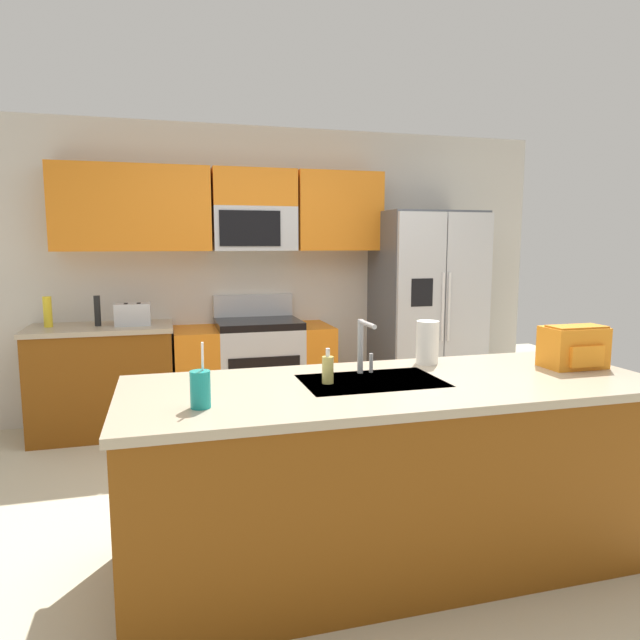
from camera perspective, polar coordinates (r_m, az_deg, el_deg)
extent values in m
plane|color=beige|center=(3.57, 2.33, -18.26)|extent=(9.00, 9.00, 0.00)
cube|color=beige|center=(5.31, -4.71, 4.86)|extent=(5.20, 0.10, 2.60)
cube|color=orange|center=(5.03, -21.64, 10.45)|extent=(0.70, 0.32, 0.70)
cube|color=orange|center=(5.01, -14.31, 10.77)|extent=(0.56, 0.32, 0.70)
cube|color=orange|center=(5.24, 1.82, 10.86)|extent=(0.78, 0.32, 0.70)
cube|color=#B7BABF|center=(5.06, -6.64, 9.11)|extent=(0.72, 0.32, 0.38)
cube|color=black|center=(4.89, -7.05, 9.15)|extent=(0.52, 0.01, 0.30)
cube|color=orange|center=(5.08, -6.71, 13.06)|extent=(0.72, 0.32, 0.32)
cube|color=brown|center=(5.01, -20.97, -5.87)|extent=(1.10, 0.60, 0.86)
cube|color=tan|center=(4.93, -21.23, -0.77)|extent=(1.13, 0.63, 0.04)
cube|color=#B7BABF|center=(5.05, -6.17, -5.41)|extent=(0.72, 0.60, 0.84)
cube|color=black|center=(4.75, -5.58, -5.87)|extent=(0.60, 0.01, 0.36)
cube|color=black|center=(4.97, -6.25, -0.35)|extent=(0.72, 0.60, 0.06)
cube|color=#B7BABF|center=(5.22, -6.74, 1.47)|extent=(0.72, 0.06, 0.20)
cube|color=orange|center=(5.00, -12.32, -5.69)|extent=(0.36, 0.60, 0.84)
cube|color=orange|center=(5.15, -0.65, -5.10)|extent=(0.28, 0.60, 0.84)
cube|color=#4C4F54|center=(5.39, 10.55, 0.79)|extent=(0.90, 0.70, 1.85)
cube|color=#B7BABF|center=(4.96, 10.08, 0.21)|extent=(0.44, 0.04, 1.81)
cube|color=#B7BABF|center=(5.17, 14.59, 0.38)|extent=(0.44, 0.04, 1.81)
cylinder|color=silver|center=(5.01, 12.27, 1.29)|extent=(0.02, 0.02, 0.60)
cylinder|color=silver|center=(5.04, 12.87, 1.31)|extent=(0.02, 0.02, 0.60)
cube|color=black|center=(4.92, 10.25, 2.74)|extent=(0.20, 0.00, 0.24)
cube|color=brown|center=(2.93, 7.36, -15.14)|extent=(2.55, 0.94, 0.86)
cube|color=tan|center=(2.79, 7.52, -6.59)|extent=(2.59, 0.98, 0.04)
cube|color=#B7BABF|center=(2.79, 5.22, -6.41)|extent=(0.68, 0.44, 0.03)
cube|color=#B7BABF|center=(4.85, -18.35, 0.53)|extent=(0.28, 0.16, 0.18)
cube|color=black|center=(4.84, -18.98, 1.54)|extent=(0.03, 0.11, 0.01)
cube|color=black|center=(4.84, -17.80, 1.59)|extent=(0.03, 0.11, 0.01)
cylinder|color=black|center=(4.92, -21.52, 0.86)|extent=(0.05, 0.05, 0.25)
cylinder|color=yellow|center=(5.00, -25.75, 0.75)|extent=(0.07, 0.07, 0.25)
cylinder|color=#B7BABF|center=(2.92, 4.08, -2.67)|extent=(0.03, 0.03, 0.28)
cylinder|color=#B7BABF|center=(2.80, 4.79, -0.41)|extent=(0.02, 0.20, 0.02)
cylinder|color=#B7BABF|center=(2.95, 5.17, -4.33)|extent=(0.02, 0.02, 0.10)
cylinder|color=teal|center=(2.37, -11.96, -6.86)|extent=(0.08, 0.08, 0.15)
cylinder|color=white|center=(2.34, -11.75, -3.84)|extent=(0.01, 0.03, 0.14)
cylinder|color=#D8CC66|center=(2.72, 0.79, -5.05)|extent=(0.06, 0.06, 0.13)
cylinder|color=white|center=(2.70, 0.79, -3.29)|extent=(0.02, 0.02, 0.04)
cylinder|color=white|center=(3.20, 10.77, -2.23)|extent=(0.12, 0.12, 0.24)
cube|color=orange|center=(3.35, 24.14, -2.51)|extent=(0.32, 0.20, 0.22)
cube|color=#C7701A|center=(3.31, 24.46, -0.78)|extent=(0.30, 0.14, 0.03)
cube|color=orange|center=(3.27, 25.28, -3.33)|extent=(0.20, 0.03, 0.11)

